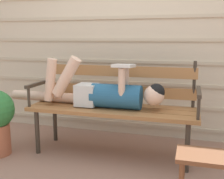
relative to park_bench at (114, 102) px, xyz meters
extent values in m
plane|color=#936B56|center=(0.00, -0.26, -0.52)|extent=(12.00, 12.00, 0.00)
cube|color=beige|center=(0.00, 0.60, 0.60)|extent=(4.64, 0.06, 2.25)
cube|color=#C1AD8E|center=(0.00, 0.56, -0.39)|extent=(4.64, 0.02, 0.04)
cube|color=#C1AD8E|center=(0.00, 0.56, -0.15)|extent=(4.64, 0.02, 0.04)
cube|color=#C1AD8E|center=(0.00, 0.56, 0.10)|extent=(4.64, 0.02, 0.04)
cube|color=#C1AD8E|center=(0.00, 0.56, 0.35)|extent=(4.64, 0.02, 0.04)
cube|color=#C1AD8E|center=(0.00, 0.56, 0.60)|extent=(4.64, 0.02, 0.04)
cube|color=#C1AD8E|center=(0.00, 0.56, 0.85)|extent=(4.64, 0.02, 0.04)
cube|color=#9E6638|center=(0.00, -0.23, -0.06)|extent=(1.64, 0.15, 0.04)
cube|color=#9E6638|center=(0.00, -0.07, -0.06)|extent=(1.64, 0.15, 0.04)
cube|color=#9E6638|center=(0.00, 0.09, -0.06)|extent=(1.64, 0.15, 0.04)
cube|color=#9E6638|center=(0.00, 0.17, 0.08)|extent=(1.58, 0.05, 0.11)
cube|color=#9E6638|center=(0.00, 0.17, 0.29)|extent=(1.58, 0.05, 0.11)
cylinder|color=#382D23|center=(-0.76, 0.17, 0.18)|extent=(0.03, 0.03, 0.45)
cylinder|color=#382D23|center=(0.76, 0.17, 0.18)|extent=(0.03, 0.03, 0.45)
cylinder|color=#382D23|center=(-0.72, -0.26, -0.30)|extent=(0.04, 0.04, 0.44)
cylinder|color=#382D23|center=(0.72, -0.26, -0.30)|extent=(0.04, 0.04, 0.44)
cylinder|color=#382D23|center=(-0.72, 0.12, -0.30)|extent=(0.04, 0.04, 0.44)
cylinder|color=#382D23|center=(0.72, 0.12, -0.30)|extent=(0.04, 0.04, 0.44)
cube|color=#382D23|center=(-0.80, -0.07, 0.16)|extent=(0.04, 0.46, 0.03)
cylinder|color=#382D23|center=(-0.80, -0.26, 0.06)|extent=(0.03, 0.03, 0.20)
cube|color=#382D23|center=(0.80, -0.07, 0.16)|extent=(0.04, 0.46, 0.03)
cylinder|color=#382D23|center=(0.80, -0.26, 0.06)|extent=(0.03, 0.03, 0.20)
cylinder|color=#23567A|center=(0.04, -0.07, 0.07)|extent=(0.48, 0.23, 0.23)
cube|color=silver|center=(-0.26, -0.07, 0.07)|extent=(0.20, 0.22, 0.21)
sphere|color=beige|center=(0.40, -0.07, 0.10)|extent=(0.19, 0.19, 0.19)
sphere|color=black|center=(0.42, -0.07, 0.14)|extent=(0.16, 0.16, 0.16)
cylinder|color=beige|center=(-0.45, -0.13, 0.25)|extent=(0.31, 0.11, 0.41)
cylinder|color=beige|center=(-0.62, -0.13, 0.21)|extent=(0.15, 0.09, 0.43)
cylinder|color=beige|center=(-0.74, -0.01, 0.01)|extent=(0.80, 0.10, 0.10)
cylinder|color=beige|center=(0.12, -0.15, 0.21)|extent=(0.06, 0.06, 0.28)
cylinder|color=beige|center=(0.12, 0.01, 0.21)|extent=(0.06, 0.06, 0.28)
cube|color=silver|center=(0.12, -0.07, 0.37)|extent=(0.18, 0.25, 0.05)
cube|color=brown|center=(0.87, -0.73, -0.16)|extent=(0.44, 0.28, 0.03)
cylinder|color=brown|center=(0.70, -0.62, -0.35)|extent=(0.04, 0.04, 0.35)
camera|label=1|loc=(0.72, -2.57, 0.62)|focal=44.26mm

